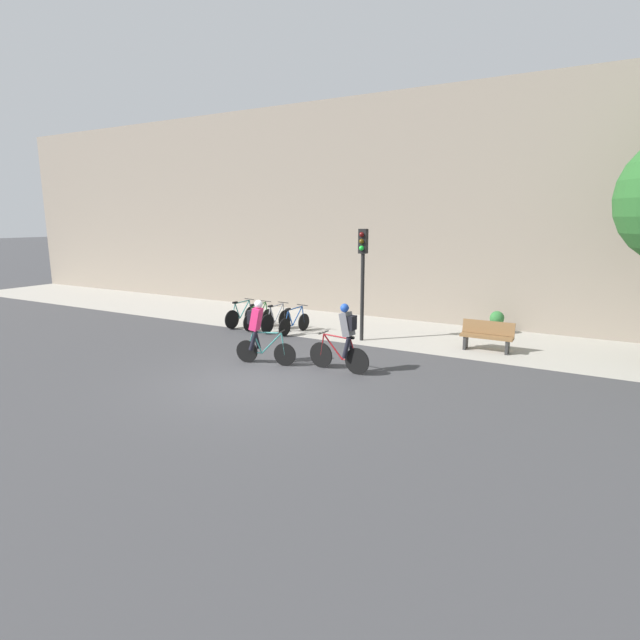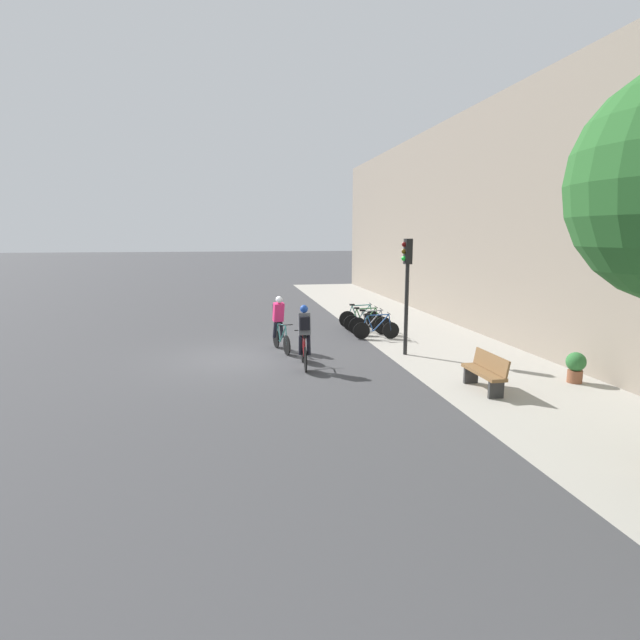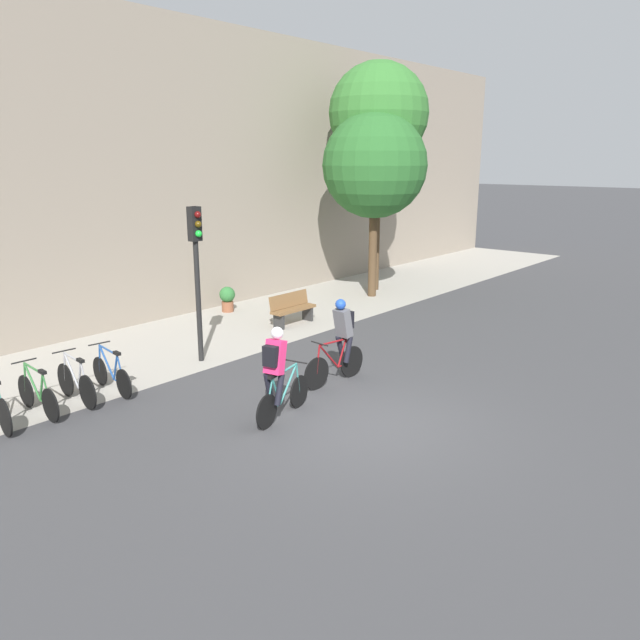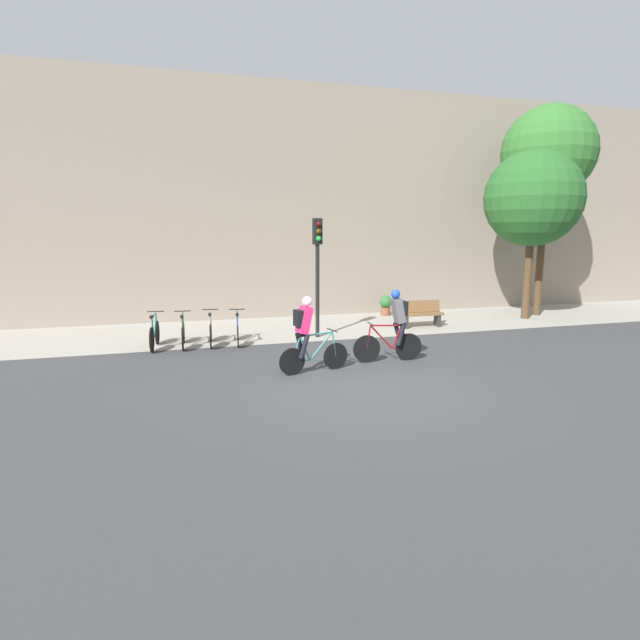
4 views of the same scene
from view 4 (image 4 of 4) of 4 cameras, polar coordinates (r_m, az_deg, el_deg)
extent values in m
plane|color=#3D3D3F|center=(10.44, 5.16, -7.59)|extent=(200.00, 200.00, 0.00)
cube|color=#A39E93|center=(16.72, -3.23, -0.89)|extent=(44.00, 4.50, 0.01)
cube|color=gray|center=(18.95, -5.13, 13.19)|extent=(44.00, 0.60, 8.46)
cylinder|color=black|center=(11.63, 1.79, -4.13)|extent=(0.62, 0.16, 0.62)
cylinder|color=black|center=(11.14, -3.21, -4.77)|extent=(0.62, 0.16, 0.62)
cylinder|color=teal|center=(11.39, 0.14, -2.97)|extent=(0.60, 0.16, 0.62)
cylinder|color=teal|center=(11.21, -1.72, -3.26)|extent=(0.28, 0.10, 0.58)
cylinder|color=teal|center=(11.27, -0.41, -1.63)|extent=(0.81, 0.21, 0.07)
cylinder|color=teal|center=(11.23, -2.17, -4.68)|extent=(0.44, 0.12, 0.05)
cylinder|color=teal|center=(11.11, -2.75, -3.34)|extent=(0.23, 0.08, 0.56)
cylinder|color=teal|center=(11.54, 1.60, -2.76)|extent=(0.13, 0.06, 0.59)
cylinder|color=black|center=(11.45, 1.42, -1.17)|extent=(0.12, 0.46, 0.03)
cube|color=black|center=(11.09, -2.30, -1.70)|extent=(0.21, 0.12, 0.06)
cube|color=#E52866|center=(11.07, -1.84, 0.02)|extent=(0.38, 0.38, 0.63)
sphere|color=silver|center=(11.04, -1.48, 2.15)|extent=(0.26, 0.26, 0.22)
cylinder|color=black|center=(11.06, -1.81, -3.02)|extent=(0.29, 0.16, 0.56)
cylinder|color=black|center=(11.26, -2.30, -2.80)|extent=(0.26, 0.16, 0.56)
cube|color=black|center=(11.00, -2.50, 0.22)|extent=(0.19, 0.28, 0.36)
cylinder|color=black|center=(12.24, 5.36, -3.31)|extent=(0.68, 0.08, 0.68)
cylinder|color=black|center=(12.60, 10.07, -3.04)|extent=(0.68, 0.08, 0.68)
cylinder|color=maroon|center=(12.29, 7.02, -1.94)|extent=(0.59, 0.08, 0.62)
cylinder|color=maroon|center=(12.43, 8.77, -1.92)|extent=(0.28, 0.06, 0.58)
cylinder|color=maroon|center=(12.28, 7.57, -0.62)|extent=(0.80, 0.09, 0.07)
cylinder|color=maroon|center=(12.52, 9.15, -3.13)|extent=(0.44, 0.06, 0.05)
cylinder|color=maroon|center=(12.51, 9.70, -1.83)|extent=(0.23, 0.05, 0.56)
cylinder|color=maroon|center=(12.19, 5.58, -1.97)|extent=(0.12, 0.04, 0.59)
cylinder|color=black|center=(12.14, 5.80, -0.44)|extent=(0.06, 0.46, 0.03)
cube|color=black|center=(12.41, 9.32, -0.43)|extent=(0.20, 0.09, 0.06)
cube|color=#5B5B60|center=(12.32, 8.93, 1.06)|extent=(0.34, 0.34, 0.63)
sphere|color=#1E47AD|center=(12.24, 8.63, 2.95)|extent=(0.23, 0.23, 0.22)
cylinder|color=black|center=(12.54, 8.89, -1.45)|extent=(0.28, 0.13, 0.56)
cylinder|color=black|center=(12.34, 9.26, -1.65)|extent=(0.25, 0.13, 0.56)
cube|color=black|center=(12.37, 9.54, 1.31)|extent=(0.16, 0.27, 0.36)
cylinder|color=black|center=(14.93, -18.11, -1.37)|extent=(0.11, 0.68, 0.68)
cylinder|color=black|center=(13.96, -18.67, -2.16)|extent=(0.11, 0.68, 0.68)
cylinder|color=teal|center=(14.55, -18.35, -0.54)|extent=(0.10, 0.55, 0.62)
cylinder|color=teal|center=(14.19, -18.56, -0.87)|extent=(0.07, 0.26, 0.58)
cylinder|color=teal|center=(14.40, -18.47, 0.49)|extent=(0.12, 0.74, 0.07)
cylinder|color=teal|center=(14.16, -18.55, -2.03)|extent=(0.08, 0.40, 0.05)
cylinder|color=teal|center=(14.00, -18.68, -0.98)|extent=(0.05, 0.21, 0.56)
cylinder|color=teal|center=(14.84, -18.19, -0.30)|extent=(0.05, 0.12, 0.58)
cylinder|color=black|center=(14.75, -18.28, 0.93)|extent=(0.46, 0.08, 0.03)
cube|color=black|center=(14.03, -18.70, 0.35)|extent=(0.10, 0.21, 0.06)
cylinder|color=black|center=(14.94, -15.32, -1.31)|extent=(0.06, 0.63, 0.63)
cylinder|color=black|center=(13.93, -15.43, -2.12)|extent=(0.06, 0.63, 0.63)
cylinder|color=#2D6B33|center=(14.55, -15.40, -0.49)|extent=(0.06, 0.57, 0.62)
cylinder|color=#2D6B33|center=(14.17, -15.44, -0.82)|extent=(0.05, 0.27, 0.58)
cylinder|color=#2D6B33|center=(14.39, -15.47, 0.54)|extent=(0.07, 0.77, 0.07)
cylinder|color=#2D6B33|center=(14.13, -15.40, -1.98)|extent=(0.05, 0.42, 0.05)
cylinder|color=#2D6B33|center=(13.97, -15.47, -0.94)|extent=(0.04, 0.22, 0.56)
cylinder|color=#2D6B33|center=(14.85, -15.37, -0.25)|extent=(0.04, 0.12, 0.59)
cylinder|color=black|center=(14.76, -15.43, 0.99)|extent=(0.46, 0.05, 0.03)
cube|color=black|center=(14.01, -15.51, 0.40)|extent=(0.09, 0.20, 0.06)
cylinder|color=black|center=(14.93, -12.36, -1.12)|extent=(0.09, 0.67, 0.67)
cylinder|color=black|center=(13.99, -12.40, -1.86)|extent=(0.09, 0.67, 0.67)
cylinder|color=#99999E|center=(14.56, -12.41, -0.27)|extent=(0.08, 0.53, 0.62)
cylinder|color=#99999E|center=(14.21, -12.43, -0.58)|extent=(0.06, 0.25, 0.58)
cylinder|color=#99999E|center=(14.41, -12.46, 0.76)|extent=(0.10, 0.72, 0.07)
cylinder|color=#99999E|center=(14.18, -12.39, -1.74)|extent=(0.06, 0.39, 0.05)
cylinder|color=#99999E|center=(14.02, -12.44, -0.69)|extent=(0.05, 0.21, 0.56)
cylinder|color=#99999E|center=(14.84, -12.40, -0.05)|extent=(0.04, 0.12, 0.58)
cylinder|color=black|center=(14.75, -12.45, 1.19)|extent=(0.46, 0.06, 0.03)
cube|color=black|center=(14.05, -12.48, 0.64)|extent=(0.10, 0.21, 0.06)
cylinder|color=black|center=(15.05, -9.41, -1.07)|extent=(0.10, 0.60, 0.60)
cylinder|color=black|center=(14.01, -9.36, -1.88)|extent=(0.10, 0.60, 0.60)
cylinder|color=#1E478C|center=(14.64, -9.43, -0.25)|extent=(0.10, 0.58, 0.62)
cylinder|color=#1E478C|center=(14.26, -9.41, -0.58)|extent=(0.07, 0.27, 0.58)
cylinder|color=#1E478C|center=(14.48, -9.45, 0.77)|extent=(0.12, 0.78, 0.07)
cylinder|color=#1E478C|center=(14.22, -9.37, -1.74)|extent=(0.08, 0.43, 0.05)
cylinder|color=#1E478C|center=(14.05, -9.40, -0.70)|extent=(0.06, 0.22, 0.56)
cylinder|color=#1E478C|center=(14.96, -9.44, -0.01)|extent=(0.05, 0.12, 0.59)
cylinder|color=black|center=(14.86, -9.47, 1.22)|extent=(0.46, 0.08, 0.03)
cube|color=black|center=(14.09, -9.44, 0.63)|extent=(0.10, 0.21, 0.06)
cylinder|color=black|center=(14.98, -0.30, 4.73)|extent=(0.12, 0.12, 3.56)
cube|color=black|center=(14.92, -0.30, 10.09)|extent=(0.26, 0.20, 0.76)
sphere|color=#590C0C|center=(14.80, -0.17, 10.90)|extent=(0.15, 0.15, 0.15)
sphere|color=#4C380A|center=(14.80, -0.17, 10.09)|extent=(0.15, 0.15, 0.15)
sphere|color=green|center=(14.80, -0.17, 9.28)|extent=(0.15, 0.15, 0.15)
cube|color=brown|center=(17.07, 11.53, 0.67)|extent=(1.50, 0.40, 0.08)
cube|color=brown|center=(17.19, 11.28, 1.55)|extent=(1.50, 0.12, 0.40)
cube|color=#2D2D2D|center=(16.84, 9.69, -0.17)|extent=(0.08, 0.36, 0.45)
cube|color=#2D2D2D|center=(17.39, 13.26, 0.02)|extent=(0.08, 0.36, 0.45)
cylinder|color=#4C3823|center=(19.86, 22.65, 4.79)|extent=(0.28, 0.28, 3.24)
sphere|color=#286028|center=(19.84, 23.18, 12.68)|extent=(3.43, 3.43, 3.43)
cylinder|color=#4C3823|center=(20.88, 23.92, 7.28)|extent=(0.28, 0.28, 4.96)
sphere|color=#33702D|center=(21.07, 24.63, 17.02)|extent=(3.37, 3.37, 3.37)
cylinder|color=brown|center=(19.35, 7.49, 0.99)|extent=(0.36, 0.36, 0.32)
sphere|color=#2D6B33|center=(19.30, 7.52, 2.10)|extent=(0.48, 0.48, 0.48)
camera|label=1|loc=(10.61, 74.78, 6.64)|focal=28.00mm
camera|label=2|loc=(20.51, 48.45, 8.11)|focal=28.00mm
camera|label=3|loc=(5.91, -73.95, 17.27)|focal=35.00mm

